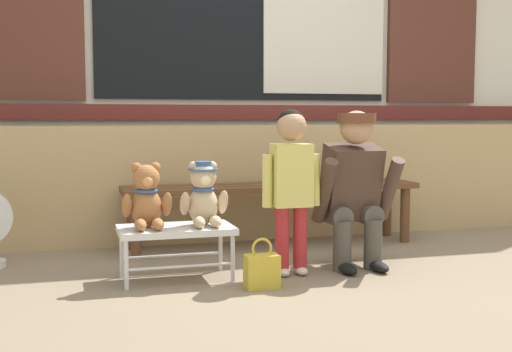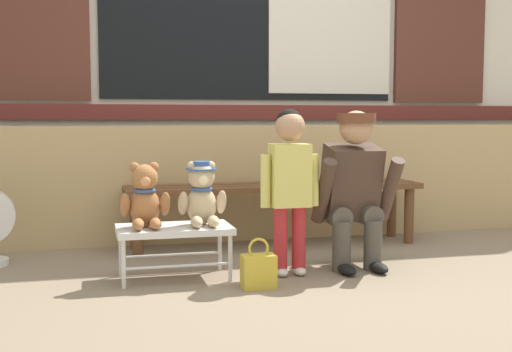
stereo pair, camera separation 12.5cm
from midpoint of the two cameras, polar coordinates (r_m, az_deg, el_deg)
ground_plane at (r=3.75m, az=5.71°, el=-9.00°), size 60.00×60.00×0.00m
brick_low_wall at (r=5.01m, az=-0.32°, el=-0.47°), size 7.12×0.25×0.85m
shop_facade at (r=5.55m, az=-1.79°, el=14.13°), size 7.26×0.26×3.55m
wooden_bench_long at (r=4.66m, az=0.65°, el=-1.53°), size 2.10×0.40×0.44m
small_display_bench at (r=3.75m, az=-7.88°, el=-4.86°), size 0.64×0.36×0.30m
teddy_bear_plain at (r=3.70m, az=-10.38°, el=-1.93°), size 0.28×0.26×0.36m
teddy_bear_with_hat at (r=3.74m, az=-5.50°, el=-1.65°), size 0.28×0.27×0.36m
child_standing at (r=3.78m, az=2.12°, el=0.25°), size 0.35×0.18×0.96m
adult_crouching at (r=4.03m, az=7.58°, el=-1.08°), size 0.50×0.49×0.95m
handbag_on_ground at (r=3.56m, az=-0.50°, el=-8.14°), size 0.18×0.11×0.27m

